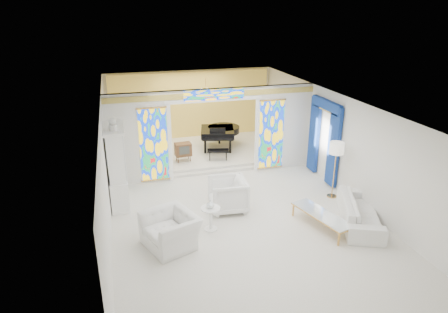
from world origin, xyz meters
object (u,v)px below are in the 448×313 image
object	(u,v)px
armchair_left	(170,230)
sofa	(360,211)
china_cabinet	(117,167)
coffee_table	(322,215)
tv_console	(183,149)
armchair_right	(228,195)
grand_piano	(220,131)

from	to	relation	value
armchair_left	sofa	bearing A→B (deg)	65.40
china_cabinet	sofa	distance (m)	6.86
coffee_table	tv_console	distance (m)	5.98
armchair_right	coffee_table	bearing A→B (deg)	57.37
coffee_table	china_cabinet	bearing A→B (deg)	150.80
armchair_left	armchair_right	world-z (taller)	armchair_right
armchair_left	coffee_table	xyz separation A→B (m)	(3.95, -0.24, -0.04)
grand_piano	sofa	bearing A→B (deg)	-58.01
armchair_right	tv_console	xyz separation A→B (m)	(-0.62, 3.70, 0.14)
armchair_right	sofa	size ratio (longest dim) A/B	0.44
coffee_table	grand_piano	distance (m)	6.51
sofa	coffee_table	xyz separation A→B (m)	(-1.11, 0.06, 0.03)
armchair_right	tv_console	bearing A→B (deg)	-165.52
sofa	tv_console	world-z (taller)	tv_console
china_cabinet	armchair_left	bearing A→B (deg)	-66.72
armchair_right	coffee_table	world-z (taller)	armchair_right
armchair_right	coffee_table	xyz separation A→B (m)	(2.10, -1.62, -0.10)
armchair_left	sofa	distance (m)	5.06
sofa	coffee_table	size ratio (longest dim) A/B	1.23
armchair_right	coffee_table	distance (m)	2.65
china_cabinet	coffee_table	xyz separation A→B (m)	(5.06, -2.83, -0.79)
china_cabinet	sofa	xyz separation A→B (m)	(6.17, -2.89, -0.82)
coffee_table	tv_console	xyz separation A→B (m)	(-2.72, 5.32, 0.24)
china_cabinet	armchair_left	xyz separation A→B (m)	(1.11, -2.58, -0.75)
coffee_table	grand_piano	xyz separation A→B (m)	(-1.03, 6.41, 0.46)
armchair_left	coffee_table	bearing A→B (deg)	65.30
china_cabinet	armchair_right	bearing A→B (deg)	-22.24
china_cabinet	tv_console	xyz separation A→B (m)	(2.33, 2.49, -0.55)
china_cabinet	grand_piano	bearing A→B (deg)	41.66
grand_piano	tv_console	distance (m)	2.03
armchair_left	armchair_right	size ratio (longest dim) A/B	1.22
grand_piano	china_cabinet	bearing A→B (deg)	-124.64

